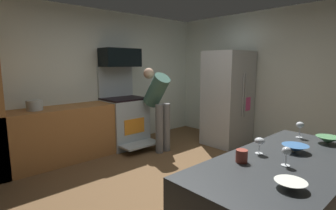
% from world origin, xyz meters
% --- Properties ---
extents(ground_plane, '(5.20, 4.80, 0.02)m').
position_xyz_m(ground_plane, '(0.00, 0.00, -0.01)').
color(ground_plane, brown).
extents(wall_back, '(5.20, 0.12, 2.60)m').
position_xyz_m(wall_back, '(0.00, 2.34, 1.30)').
color(wall_back, silver).
rests_on(wall_back, ground).
extents(wall_right, '(0.12, 4.80, 2.60)m').
position_xyz_m(wall_right, '(2.54, 0.00, 1.30)').
color(wall_right, silver).
rests_on(wall_right, ground).
extents(lower_cabinet_run, '(2.40, 0.60, 0.90)m').
position_xyz_m(lower_cabinet_run, '(-0.90, 1.98, 0.45)').
color(lower_cabinet_run, '#A66A36').
rests_on(lower_cabinet_run, ground).
extents(oven_range, '(0.76, 0.99, 1.54)m').
position_xyz_m(oven_range, '(0.43, 1.97, 0.51)').
color(oven_range, '#ADBABE').
rests_on(oven_range, ground).
extents(microwave, '(0.74, 0.38, 0.34)m').
position_xyz_m(microwave, '(0.43, 2.06, 1.71)').
color(microwave, black).
rests_on(microwave, oven_range).
extents(refrigerator, '(0.85, 0.73, 1.84)m').
position_xyz_m(refrigerator, '(2.03, 0.71, 0.92)').
color(refrigerator, '#B4B7B5').
rests_on(refrigerator, ground).
extents(person_cook, '(0.31, 0.62, 1.52)m').
position_xyz_m(person_cook, '(0.75, 1.33, 0.90)').
color(person_cook, slate).
rests_on(person_cook, ground).
extents(mixing_bowl_large, '(0.21, 0.21, 0.06)m').
position_xyz_m(mixing_bowl_large, '(-0.17, -1.46, 0.93)').
color(mixing_bowl_large, '#3A6BA8').
rests_on(mixing_bowl_large, counter_island).
extents(mixing_bowl_small, '(0.18, 0.18, 0.05)m').
position_xyz_m(mixing_bowl_small, '(-0.84, -1.70, 0.92)').
color(mixing_bowl_small, white).
rests_on(mixing_bowl_small, counter_island).
extents(mixing_bowl_prep, '(0.20, 0.20, 0.06)m').
position_xyz_m(mixing_bowl_prep, '(0.27, -1.57, 0.93)').
color(mixing_bowl_prep, '#528F58').
rests_on(mixing_bowl_prep, counter_island).
extents(wine_glass_near, '(0.06, 0.06, 0.14)m').
position_xyz_m(wine_glass_near, '(-0.53, -1.54, 1.00)').
color(wine_glass_near, silver).
rests_on(wine_glass_near, counter_island).
extents(wine_glass_mid, '(0.07, 0.07, 0.16)m').
position_xyz_m(wine_glass_mid, '(0.27, -1.33, 1.02)').
color(wine_glass_mid, silver).
rests_on(wine_glass_mid, counter_island).
extents(wine_glass_far, '(0.08, 0.08, 0.13)m').
position_xyz_m(wine_glass_far, '(-0.44, -1.29, 1.00)').
color(wine_glass_far, silver).
rests_on(wine_glass_far, counter_island).
extents(mug_coffee, '(0.09, 0.09, 0.09)m').
position_xyz_m(mug_coffee, '(-0.69, -1.29, 0.95)').
color(mug_coffee, '#9B3D30').
rests_on(mug_coffee, counter_island).
extents(stock_pot, '(0.23, 0.23, 0.16)m').
position_xyz_m(stock_pot, '(-1.16, 1.98, 0.98)').
color(stock_pot, '#AFB9B5').
rests_on(stock_pot, lower_cabinet_run).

